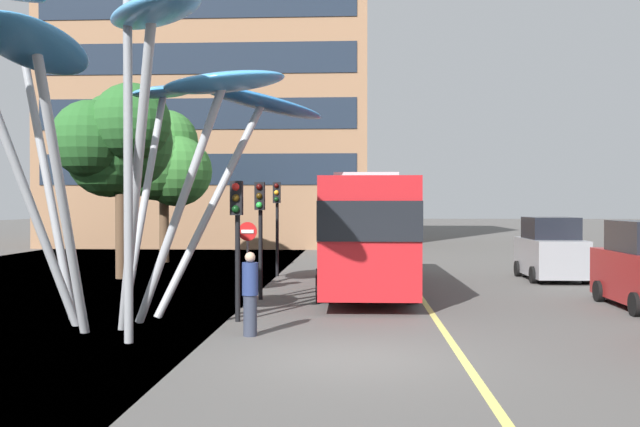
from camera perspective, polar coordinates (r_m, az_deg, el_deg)
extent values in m
cube|color=#54514F|center=(13.20, 2.49, -11.63)|extent=(120.00, 240.00, 0.10)
cube|color=#E0D666|center=(13.33, 11.33, -11.33)|extent=(0.16, 144.00, 0.01)
cube|color=red|center=(23.20, 3.60, -1.36)|extent=(2.71, 11.30, 3.14)
cube|color=black|center=(23.19, 3.60, -0.28)|extent=(2.74, 11.42, 1.01)
cube|color=yellow|center=(28.77, 3.37, 1.59)|extent=(1.42, 0.12, 0.36)
cube|color=#B2B2B7|center=(23.20, 3.60, 2.81)|extent=(1.98, 3.97, 0.24)
cylinder|color=black|center=(26.83, 6.21, -4.15)|extent=(0.29, 0.96, 0.96)
cylinder|color=black|center=(26.79, 0.66, -4.16)|extent=(0.29, 0.96, 0.96)
cylinder|color=black|center=(20.29, 7.46, -5.76)|extent=(0.29, 0.96, 0.96)
cylinder|color=black|center=(20.23, 0.10, -5.77)|extent=(0.29, 0.96, 0.96)
cylinder|color=#9EA0A5|center=(16.96, -11.01, 0.83)|extent=(2.20, 0.26, 5.68)
ellipsoid|color=#4299E0|center=(17.00, -7.67, 10.33)|extent=(2.91, 1.71, 0.69)
cylinder|color=#9EA0A5|center=(18.46, -8.59, 0.66)|extent=(2.60, 2.18, 5.60)
ellipsoid|color=#2D7FD1|center=(19.40, -4.60, 8.84)|extent=(3.87, 3.52, 0.87)
cylinder|color=#9EA0A5|center=(19.75, -13.76, 1.46)|extent=(0.28, 3.58, 6.15)
ellipsoid|color=#4299E0|center=(21.62, -12.37, 9.46)|extent=(1.73, 3.22, 0.90)
cylinder|color=#9EA0A5|center=(18.77, -20.98, 2.59)|extent=(1.79, 0.86, 6.84)
ellipsoid|color=#4299E0|center=(19.76, -22.75, 12.42)|extent=(3.64, 2.65, 0.70)
cylinder|color=#9EA0A5|center=(16.92, -23.30, 4.05)|extent=(2.42, 1.85, 7.61)
cylinder|color=#9EA0A5|center=(15.35, -19.91, 1.09)|extent=(0.40, 2.10, 5.83)
ellipsoid|color=#4299E0|center=(14.82, -21.75, 12.31)|extent=(1.79, 3.26, 1.04)
cylinder|color=#9EA0A5|center=(15.14, -14.47, 2.35)|extent=(1.58, 2.40, 6.49)
ellipsoid|color=#4CA3E5|center=(14.39, -13.27, 15.37)|extent=(3.34, 4.39, 0.88)
cylinder|color=black|center=(16.98, -6.60, -3.03)|extent=(0.12, 0.12, 3.32)
cube|color=black|center=(16.80, -6.68, 1.24)|extent=(0.28, 0.24, 0.80)
sphere|color=red|center=(16.68, -6.76, 2.13)|extent=(0.18, 0.18, 0.18)
sphere|color=#3A2707|center=(16.67, -6.76, 1.24)|extent=(0.18, 0.18, 0.18)
sphere|color=black|center=(16.67, -6.76, 0.35)|extent=(0.18, 0.18, 0.18)
cylinder|color=black|center=(20.78, -4.78, -2.21)|extent=(0.12, 0.12, 3.41)
cube|color=black|center=(20.62, -4.83, 1.40)|extent=(0.28, 0.24, 0.80)
sphere|color=#390706|center=(20.49, -4.88, 2.13)|extent=(0.18, 0.18, 0.18)
sphere|color=#3A2707|center=(20.49, -4.88, 1.40)|extent=(0.18, 0.18, 0.18)
sphere|color=green|center=(20.49, -4.88, 0.68)|extent=(0.18, 0.18, 0.18)
cylinder|color=black|center=(27.49, -3.44, -1.26)|extent=(0.12, 0.12, 3.62)
cube|color=black|center=(27.34, -3.47, 1.68)|extent=(0.28, 0.24, 0.80)
sphere|color=#390706|center=(27.21, -3.51, 2.23)|extent=(0.18, 0.18, 0.18)
sphere|color=orange|center=(27.21, -3.50, 1.68)|extent=(0.18, 0.18, 0.18)
sphere|color=black|center=(27.21, -3.50, 1.14)|extent=(0.18, 0.18, 0.18)
cylinder|color=black|center=(21.92, 21.40, -5.79)|extent=(0.20, 0.60, 0.60)
cylinder|color=black|center=(19.41, 23.92, -6.65)|extent=(0.20, 0.60, 0.60)
cube|color=gray|center=(27.45, 17.92, -3.32)|extent=(1.80, 3.90, 1.33)
cube|color=black|center=(27.40, 17.93, -1.11)|extent=(1.65, 2.14, 0.79)
cylinder|color=black|center=(28.90, 19.02, -4.20)|extent=(0.20, 0.60, 0.60)
cylinder|color=black|center=(28.45, 15.54, -4.26)|extent=(0.20, 0.60, 0.60)
cylinder|color=black|center=(26.59, 20.47, -4.63)|extent=(0.20, 0.60, 0.60)
cylinder|color=black|center=(26.11, 16.69, -4.72)|extent=(0.20, 0.60, 0.60)
cylinder|color=gray|center=(14.80, -15.09, 5.63)|extent=(0.18, 0.18, 8.09)
cylinder|color=brown|center=(27.55, -15.60, -1.77)|extent=(0.42, 0.42, 3.14)
sphere|color=#286028|center=(28.25, -15.54, 5.54)|extent=(3.80, 3.80, 3.80)
sphere|color=#286028|center=(26.94, -14.85, 7.07)|extent=(2.84, 2.84, 2.84)
sphere|color=#286028|center=(28.19, -16.47, 4.54)|extent=(3.24, 3.24, 3.24)
sphere|color=#286028|center=(27.53, -17.81, 5.67)|extent=(2.88, 2.88, 2.88)
cylinder|color=brown|center=(34.82, -12.34, -1.10)|extent=(0.45, 0.45, 3.31)
sphere|color=#387A33|center=(34.24, -11.39, 3.34)|extent=(3.33, 3.33, 3.33)
sphere|color=#387A33|center=(35.31, -12.18, 5.64)|extent=(3.04, 3.04, 3.04)
sphere|color=#387A33|center=(35.48, -13.52, 5.55)|extent=(3.52, 3.52, 3.52)
sphere|color=#387A33|center=(34.15, -12.79, 3.70)|extent=(3.23, 3.23, 3.23)
cylinder|color=#2D3342|center=(15.24, -5.60, -8.12)|extent=(0.29, 0.29, 0.86)
cylinder|color=navy|center=(15.14, -5.61, -5.21)|extent=(0.34, 0.34, 0.69)
sphere|color=tan|center=(15.10, -5.61, -3.49)|extent=(0.22, 0.22, 0.22)
cylinder|color=gray|center=(22.88, -5.79, -3.44)|extent=(0.08, 0.08, 2.21)
cylinder|color=red|center=(22.80, -5.81, -1.43)|extent=(0.60, 0.03, 0.60)
cube|color=white|center=(22.77, -5.82, -1.44)|extent=(0.40, 0.04, 0.11)
cube|color=#936B4C|center=(52.34, -8.03, 12.55)|extent=(20.75, 14.71, 26.93)
cube|color=#1E2838|center=(44.07, -9.85, 3.50)|extent=(19.51, 0.08, 1.89)
cube|color=#1E2838|center=(44.36, -9.86, 7.85)|extent=(19.51, 0.08, 1.89)
cube|color=#1E2838|center=(44.90, -9.87, 12.11)|extent=(19.51, 0.08, 1.89)
cube|color=#1E2838|center=(45.68, -9.88, 16.26)|extent=(19.51, 0.08, 1.89)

